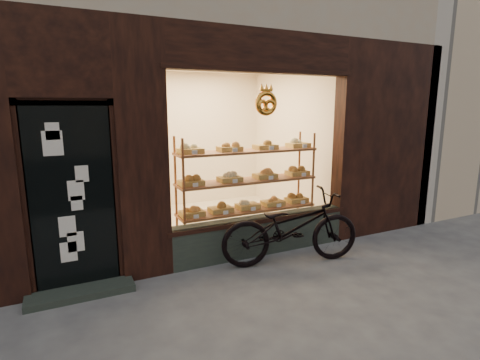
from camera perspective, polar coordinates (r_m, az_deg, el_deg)
ground at (r=3.83m, az=13.53°, el=-22.70°), size 90.00×90.00×0.00m
neighbor_right at (r=14.31m, az=31.51°, el=19.24°), size 12.00×7.00×9.00m
display_shelf at (r=5.71m, az=1.18°, el=-1.55°), size 2.20×0.45×1.70m
bicycle at (r=5.13m, az=7.80°, el=-7.19°), size 2.02×1.08×1.01m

